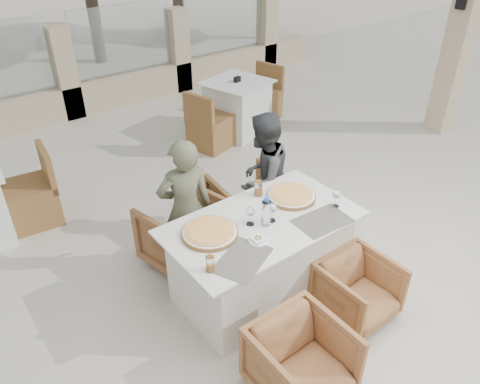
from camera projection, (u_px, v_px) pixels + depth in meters
ground at (268, 285)px, 4.27m from camera, size 80.00×80.00×0.00m
perimeter_wall_far at (64, 67)px, 7.04m from camera, size 10.00×0.34×1.60m
lantern_pillar at (453, 63)px, 6.54m from camera, size 0.34×0.34×2.00m
dining_table at (261, 258)px, 4.00m from camera, size 1.60×0.90×0.77m
placemat_near_left at (242, 260)px, 3.40m from camera, size 0.53×0.46×0.00m
placemat_near_right at (322, 221)px, 3.80m from camera, size 0.47×0.33×0.00m
pizza_left at (210, 232)px, 3.63m from camera, size 0.46×0.46×0.06m
pizza_right at (291, 195)px, 4.07m from camera, size 0.47×0.47×0.06m
water_bottle at (266, 211)px, 3.69m from camera, size 0.09×0.09×0.26m
wine_glass_centre at (250, 215)px, 3.71m from camera, size 0.10×0.10×0.18m
wine_glass_near at (272, 211)px, 3.75m from camera, size 0.10×0.10×0.18m
wine_glass_corner at (336, 198)px, 3.92m from camera, size 0.09×0.09×0.18m
beer_glass_left at (210, 264)px, 3.27m from camera, size 0.07×0.07×0.13m
beer_glass_right at (258, 188)px, 4.08m from camera, size 0.09×0.09×0.14m
olive_dish at (258, 239)px, 3.57m from camera, size 0.12×0.12×0.04m
armchair_far_left at (186, 233)px, 4.38m from camera, size 0.85×0.87×0.66m
armchair_far_right at (249, 204)px, 4.80m from camera, size 0.76×0.78×0.64m
armchair_near_left at (301, 362)px, 3.23m from camera, size 0.62×0.64×0.57m
armchair_near_right at (358, 290)px, 3.84m from camera, size 0.57×0.58×0.53m
diner_left at (186, 209)px, 4.11m from camera, size 0.56×0.45×1.35m
diner_right at (262, 178)px, 4.56m from camera, size 0.78×0.70×1.34m
bg_table_b at (237, 107)px, 6.78m from camera, size 1.80×1.23×0.77m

